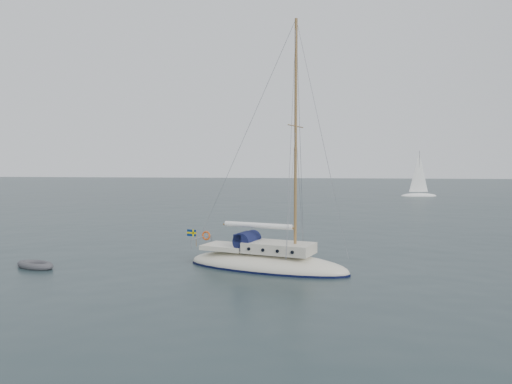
# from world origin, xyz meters

# --- Properties ---
(ground) EXTENTS (300.00, 300.00, 0.00)m
(ground) POSITION_xyz_m (0.00, 0.00, 0.00)
(ground) COLOR black
(ground) RESTS_ON ground
(sailboat) EXTENTS (9.24, 2.77, 13.16)m
(sailboat) POSITION_xyz_m (0.55, -0.33, 1.00)
(sailboat) COLOR beige
(sailboat) RESTS_ON ground
(dinghy) EXTENTS (2.44, 1.10, 0.35)m
(dinghy) POSITION_xyz_m (-11.48, -1.73, 0.15)
(dinghy) COLOR #4B4B4F
(dinghy) RESTS_ON ground
(distant_yacht_c) EXTENTS (5.91, 3.15, 7.84)m
(distant_yacht_c) POSITION_xyz_m (18.82, 57.80, 3.35)
(distant_yacht_c) COLOR white
(distant_yacht_c) RESTS_ON ground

